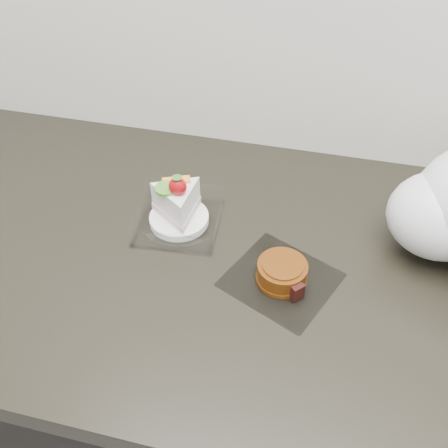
% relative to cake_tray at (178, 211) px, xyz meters
% --- Properties ---
extents(counter, '(2.04, 0.64, 0.90)m').
position_rel_cake_tray_xyz_m(counter, '(0.20, -0.05, -0.48)').
color(counter, black).
rests_on(counter, ground).
extents(cake_tray, '(0.15, 0.15, 0.11)m').
position_rel_cake_tray_xyz_m(cake_tray, '(0.00, 0.00, 0.00)').
color(cake_tray, white).
rests_on(cake_tray, counter).
extents(mooncake_wrap, '(0.20, 0.19, 0.04)m').
position_rel_cake_tray_xyz_m(mooncake_wrap, '(0.19, -0.08, -0.01)').
color(mooncake_wrap, white).
rests_on(mooncake_wrap, counter).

